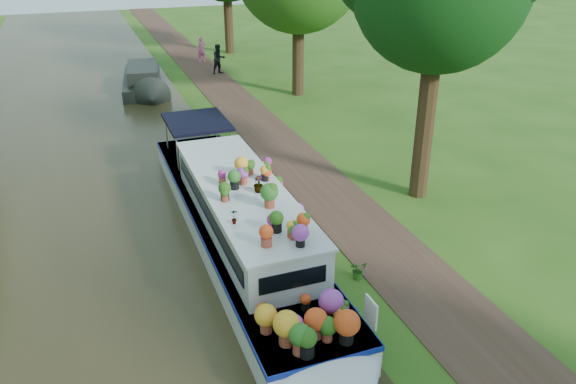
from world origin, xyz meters
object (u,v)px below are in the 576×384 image
(plant_boat, at_px, (243,223))
(pedestrian_pink, at_px, (202,49))
(second_boat, at_px, (143,80))
(pedestrian_dark, at_px, (219,59))

(plant_boat, relative_size, pedestrian_pink, 9.11)
(second_boat, distance_m, pedestrian_dark, 4.88)
(pedestrian_dark, bearing_deg, pedestrian_pink, 79.65)
(pedestrian_dark, bearing_deg, plant_boat, -116.55)
(second_boat, bearing_deg, pedestrian_dark, 31.45)
(plant_boat, height_order, second_boat, plant_boat)
(plant_boat, bearing_deg, pedestrian_pink, 80.01)
(pedestrian_pink, xyz_separation_m, pedestrian_dark, (0.23, -3.38, 0.07))
(plant_boat, relative_size, pedestrian_dark, 8.30)
(pedestrian_pink, relative_size, pedestrian_dark, 0.91)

